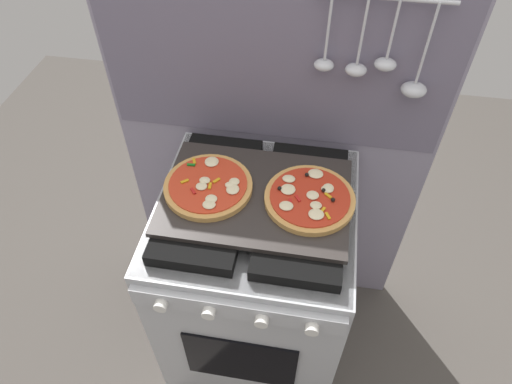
{
  "coord_description": "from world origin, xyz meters",
  "views": [
    {
      "loc": [
        0.15,
        -0.87,
        1.89
      ],
      "look_at": [
        0.0,
        0.0,
        0.93
      ],
      "focal_mm": 31.95,
      "sensor_mm": 36.0,
      "label": 1
    }
  ],
  "objects": [
    {
      "name": "pizza_right",
      "position": [
        0.15,
        0.0,
        0.93
      ],
      "size": [
        0.26,
        0.26,
        0.03
      ],
      "color": "tan",
      "rests_on": "baking_tray"
    },
    {
      "name": "pizza_left",
      "position": [
        -0.14,
        0.0,
        0.93
      ],
      "size": [
        0.26,
        0.26,
        0.03
      ],
      "color": "tan",
      "rests_on": "baking_tray"
    },
    {
      "name": "stove",
      "position": [
        -0.0,
        -0.0,
        0.45
      ],
      "size": [
        0.6,
        0.64,
        0.9
      ],
      "color": "#B7BABF",
      "rests_on": "ground_plane"
    },
    {
      "name": "ground_plane",
      "position": [
        0.0,
        0.0,
        0.0
      ],
      "size": [
        4.0,
        4.0,
        0.0
      ],
      "primitive_type": "plane",
      "color": "#4C4742"
    },
    {
      "name": "baking_tray",
      "position": [
        0.0,
        0.0,
        0.91
      ],
      "size": [
        0.54,
        0.38,
        0.02
      ],
      "primitive_type": "cube",
      "color": "#2D2826",
      "rests_on": "stove"
    },
    {
      "name": "kitchen_backsplash",
      "position": [
        0.0,
        0.33,
        0.79
      ],
      "size": [
        1.1,
        0.09,
        1.55
      ],
      "color": "gray",
      "rests_on": "ground_plane"
    }
  ]
}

